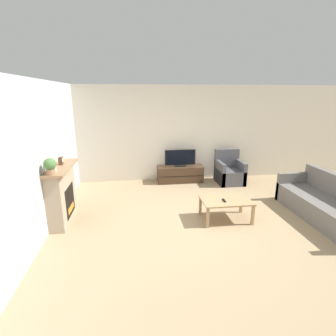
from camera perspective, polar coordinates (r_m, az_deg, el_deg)
ground_plane at (r=5.36m, az=8.94°, el=-11.57°), size 24.00×24.00×0.00m
wall_back at (r=7.63m, az=3.34°, el=7.51°), size 12.00×0.06×2.70m
wall_left at (r=4.95m, az=-26.38°, el=1.35°), size 0.06×12.00×2.70m
fireplace at (r=5.57m, az=-22.13°, el=-5.09°), size 0.40×1.27×1.12m
mantel_vase_left at (r=5.02m, az=-23.77°, el=0.59°), size 0.11×0.11×0.27m
mantel_clock at (r=5.51m, az=-22.30°, el=1.46°), size 0.08×0.11×0.15m
potted_plant at (r=4.87m, az=-24.30°, el=0.47°), size 0.21×0.21×0.29m
tv_stand at (r=7.55m, az=2.63°, el=-1.28°), size 1.29×0.48×0.46m
tv at (r=7.43m, az=2.67°, el=2.04°), size 0.87×0.18×0.48m
armchair at (r=7.65m, az=13.19°, el=-0.94°), size 0.70×0.76×0.92m
coffee_table at (r=5.37m, az=12.50°, el=-7.24°), size 0.97×0.64×0.43m
remote at (r=5.27m, az=12.08°, el=-6.92°), size 0.05×0.15×0.02m
couch at (r=6.17m, az=31.65°, el=-7.17°), size 0.85×2.33×0.86m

